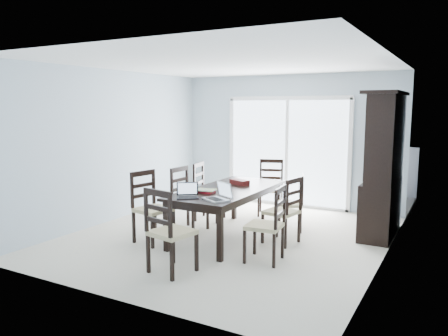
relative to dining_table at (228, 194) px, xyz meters
The scene contains 24 objects.
floor 0.67m from the dining_table, ahead, with size 5.00×5.00×0.00m, color beige.
ceiling 1.93m from the dining_table, ahead, with size 5.00×5.00×0.00m, color white.
back_wall 2.58m from the dining_table, 90.00° to the left, with size 4.50×0.02×2.60m, color #A8BBC9.
wall_left 2.34m from the dining_table, behind, with size 0.02×5.00×2.60m, color #A8BBC9.
wall_right 2.34m from the dining_table, ahead, with size 0.02×5.00×2.60m, color #A8BBC9.
balcony 3.57m from the dining_table, 90.00° to the left, with size 4.50×2.00×0.10m, color gray.
railing 4.50m from the dining_table, 90.00° to the left, with size 4.50×0.06×1.10m, color #99999E.
dining_table is the anchor object (origin of this frame).
china_hutch 2.41m from the dining_table, 31.71° to the left, with size 0.50×1.38×2.20m.
sliding_door 2.51m from the dining_table, 90.00° to the left, with size 2.52×0.05×2.18m.
chair_left_near 1.19m from the dining_table, 141.18° to the right, with size 0.54×0.53×1.20m.
chair_left_mid 0.80m from the dining_table, behind, with size 0.48×0.47×1.17m.
chair_left_far 1.13m from the dining_table, 139.65° to the left, with size 0.52×0.50×1.16m.
chair_right_near 1.22m from the dining_table, 34.85° to the right, with size 0.48×0.47×1.14m.
chair_right_mid 0.92m from the dining_table, ahead, with size 0.51×0.50×1.13m.
chair_right_far 1.15m from the dining_table, 47.54° to the left, with size 0.51×0.50×1.05m.
chair_end_near 1.69m from the dining_table, 87.48° to the right, with size 0.53×0.54×1.20m.
chair_end_far 1.68m from the dining_table, 90.19° to the left, with size 0.56×0.57×1.16m.
laptop_dark 0.89m from the dining_table, 100.01° to the right, with size 0.36×0.34×0.20m.
laptop_silver 0.86m from the dining_table, 73.04° to the right, with size 0.42×0.38×0.24m.
book_stack 0.46m from the dining_table, 108.24° to the right, with size 0.30×0.25×0.04m.
cell_phone 0.84m from the dining_table, 81.65° to the right, with size 0.11×0.05×0.01m, color black.
game_box 0.40m from the dining_table, 90.22° to the left, with size 0.31×0.16×0.08m, color #490E0E.
hot_tub 3.45m from the dining_table, 98.29° to the left, with size 2.02×1.85×0.94m.
Camera 1 is at (3.07, -5.70, 1.98)m, focal length 35.00 mm.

